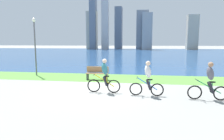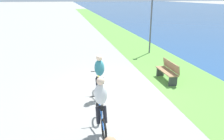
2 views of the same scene
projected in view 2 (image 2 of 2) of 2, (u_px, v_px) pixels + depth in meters
ground_plane at (116, 92)px, 8.81m from camera, size 300.00×300.00×0.00m
grass_strip_bayside at (193, 85)px, 9.51m from camera, size 120.00×3.31×0.01m
cyclist_lead at (100, 77)px, 8.08m from camera, size 1.69×0.52×1.70m
cyclist_trailing at (101, 105)px, 6.07m from camera, size 1.60×0.52×1.65m
bench_near_path at (168, 71)px, 9.92m from camera, size 1.50×0.47×0.90m
lamppost_tall at (152, 11)px, 14.04m from camera, size 0.28×0.28×4.29m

